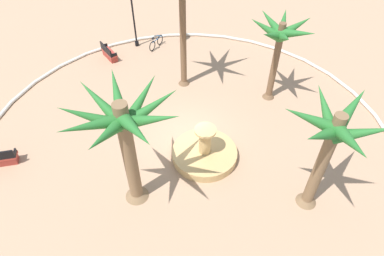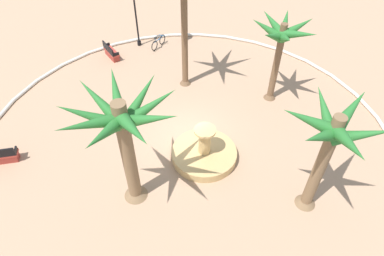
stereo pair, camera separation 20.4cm
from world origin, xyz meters
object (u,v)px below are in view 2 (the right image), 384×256
at_px(fountain, 204,153).
at_px(person_cyclist_helmet, 183,29).
at_px(lamppost, 135,11).
at_px(palm_tree_mid_plaza, 122,128).
at_px(bench_west, 1,157).
at_px(palm_tree_far_side, 330,142).
at_px(bench_east, 111,53).
at_px(palm_tree_by_curb, 281,39).
at_px(bicycle_red_frame, 158,42).

relative_size(fountain, person_cyclist_helmet, 2.00).
bearing_deg(lamppost, palm_tree_mid_plaza, 54.77).
xyz_separation_m(fountain, bench_west, (7.69, -6.31, 0.05)).
bearing_deg(lamppost, bench_west, 22.87).
bearing_deg(bench_west, palm_tree_far_side, 129.43).
distance_m(bench_east, person_cyclist_helmet, 5.56).
height_order(palm_tree_far_side, person_cyclist_helmet, palm_tree_far_side).
distance_m(fountain, person_cyclist_helmet, 11.73).
height_order(palm_tree_by_curb, person_cyclist_helmet, palm_tree_by_curb).
height_order(bicycle_red_frame, person_cyclist_helmet, person_cyclist_helmet).
xyz_separation_m(fountain, palm_tree_mid_plaza, (3.86, -0.36, 3.94)).
relative_size(bench_east, lamppost, 0.37).
height_order(palm_tree_far_side, lamppost, palm_tree_far_side).
height_order(bench_east, bench_west, same).
xyz_separation_m(fountain, lamppost, (-3.75, -11.14, 2.29)).
height_order(fountain, bench_east, fountain).
bearing_deg(fountain, bicycle_red_frame, -114.99).
relative_size(palm_tree_far_side, bench_east, 3.30).
bearing_deg(bench_east, fountain, 82.95).
relative_size(palm_tree_far_side, bench_west, 3.32).
xyz_separation_m(bicycle_red_frame, person_cyclist_helmet, (-2.06, 0.38, 0.52)).
xyz_separation_m(palm_tree_by_curb, bicycle_red_frame, (1.53, -9.06, -3.55)).
bearing_deg(lamppost, fountain, 71.40).
bearing_deg(fountain, lamppost, -108.60).
height_order(palm_tree_mid_plaza, bicycle_red_frame, palm_tree_mid_plaza).
bearing_deg(palm_tree_mid_plaza, palm_tree_far_side, 135.71).
height_order(bench_east, person_cyclist_helmet, person_cyclist_helmet).
bearing_deg(bicycle_red_frame, lamppost, -52.04).
distance_m(fountain, bicycle_red_frame, 11.01).
bearing_deg(lamppost, palm_tree_by_curb, 103.41).
distance_m(fountain, lamppost, 11.97).
xyz_separation_m(palm_tree_by_curb, lamppost, (2.43, -10.21, -1.35)).
height_order(palm_tree_far_side, bicycle_red_frame, palm_tree_far_side).
relative_size(fountain, bench_west, 1.98).
height_order(palm_tree_by_curb, bench_west, palm_tree_by_curb).
height_order(palm_tree_mid_plaza, bench_east, palm_tree_mid_plaza).
relative_size(bench_east, bench_west, 1.01).
distance_m(fountain, bench_east, 11.10).
bearing_deg(person_cyclist_helmet, fountain, 55.05).
distance_m(palm_tree_mid_plaza, palm_tree_far_side, 7.54).
relative_size(fountain, palm_tree_far_side, 0.59).
bearing_deg(palm_tree_by_curb, palm_tree_far_side, 51.44).
relative_size(bench_east, bicycle_red_frame, 1.00).
relative_size(lamppost, person_cyclist_helmet, 2.73).
bearing_deg(person_cyclist_helmet, bench_east, -14.84).
relative_size(bench_west, lamppost, 0.37).
bearing_deg(bench_east, palm_tree_far_side, 90.62).
bearing_deg(palm_tree_mid_plaza, palm_tree_by_curb, -176.78).
height_order(palm_tree_by_curb, palm_tree_far_side, palm_tree_far_side).
xyz_separation_m(fountain, palm_tree_far_side, (-1.54, 4.90, 3.67)).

